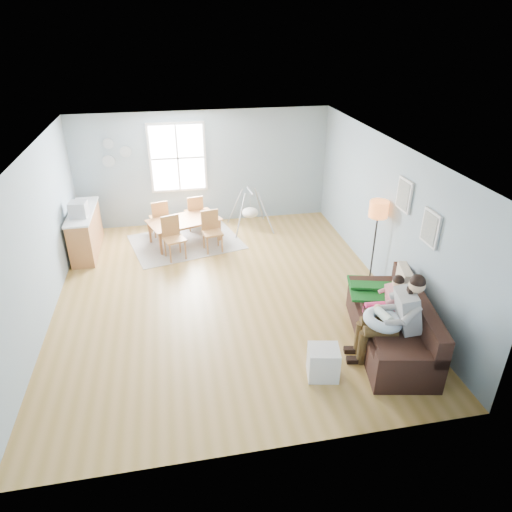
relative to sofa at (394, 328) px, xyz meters
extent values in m
cube|color=olive|center=(-2.39, 1.94, -0.35)|extent=(8.40, 9.40, 0.08)
cube|color=silver|center=(-2.39, 1.94, 2.69)|extent=(8.40, 9.40, 0.60)
cube|color=#8195A9|center=(-2.39, 6.60, 1.04)|extent=(8.40, 0.08, 3.90)
cube|color=#8195A9|center=(-2.39, -2.72, 1.04)|extent=(8.40, 0.08, 3.90)
cube|color=#8195A9|center=(1.77, 1.94, 1.04)|extent=(0.08, 9.40, 3.90)
cube|color=silver|center=(-2.99, 5.41, 1.34)|extent=(1.32, 0.06, 1.62)
cube|color=white|center=(-2.99, 5.38, 1.34)|extent=(1.20, 0.02, 1.50)
cube|color=silver|center=(-2.99, 5.37, 1.34)|extent=(1.20, 0.03, 0.04)
cube|color=silver|center=(-2.99, 5.37, 1.34)|extent=(0.04, 0.03, 1.50)
cube|color=silver|center=(0.58, 0.44, 1.44)|extent=(0.04, 0.44, 0.54)
cube|color=slate|center=(0.55, 0.44, 1.44)|extent=(0.01, 0.36, 0.46)
cube|color=silver|center=(0.58, 1.34, 1.64)|extent=(0.04, 0.44, 0.54)
cube|color=slate|center=(0.55, 1.34, 1.64)|extent=(0.01, 0.36, 0.46)
cylinder|color=#8897A3|center=(-4.49, 5.41, 1.74)|extent=(0.24, 0.02, 0.24)
cylinder|color=#8897A3|center=(-4.14, 5.41, 1.54)|extent=(0.26, 0.02, 0.26)
cylinder|color=#8897A3|center=(-4.54, 5.41, 1.34)|extent=(0.28, 0.02, 0.28)
cube|color=black|center=(-0.06, 0.01, -0.09)|extent=(1.34, 2.32, 0.44)
cube|color=black|center=(0.29, -0.06, 0.35)|extent=(0.62, 2.18, 0.45)
cube|color=black|center=(-0.25, -0.96, 0.21)|extent=(0.96, 0.38, 0.17)
cube|color=black|center=(0.13, 0.98, 0.21)|extent=(0.96, 0.38, 0.17)
cube|color=#145B14|center=(0.06, 0.73, 0.25)|extent=(1.17, 1.03, 0.04)
cube|color=#C1AD93|center=(0.33, 0.52, 0.48)|extent=(0.26, 0.52, 0.50)
cube|color=gray|center=(-0.03, -0.31, 0.54)|extent=(0.45, 0.52, 0.63)
sphere|color=#EBBB90|center=(0.03, -0.32, 0.96)|extent=(0.23, 0.23, 0.23)
sphere|color=black|center=(0.03, -0.32, 1.01)|extent=(0.22, 0.22, 0.22)
cylinder|color=#3B2A15|center=(-0.42, -0.35, 0.25)|extent=(0.51, 0.26, 0.17)
cylinder|color=#3B2A15|center=(-0.38, -0.13, 0.25)|extent=(0.51, 0.26, 0.17)
cylinder|color=#3B2A15|center=(-0.65, -0.31, -0.04)|extent=(0.14, 0.14, 0.54)
cylinder|color=#3B2A15|center=(-0.60, -0.08, -0.04)|extent=(0.14, 0.14, 0.54)
cube|color=black|center=(-0.73, -0.29, -0.27)|extent=(0.27, 0.15, 0.08)
cube|color=black|center=(-0.69, -0.07, -0.27)|extent=(0.27, 0.15, 0.08)
torus|color=#A7C2D1|center=(-0.36, -0.25, 0.37)|extent=(0.66, 0.64, 0.23)
cylinder|color=white|center=(-0.36, -0.25, 0.45)|extent=(0.19, 0.32, 0.13)
sphere|color=#EBBB90|center=(-0.37, -0.08, 0.47)|extent=(0.11, 0.11, 0.11)
cube|color=silver|center=(0.03, 0.22, 0.42)|extent=(0.26, 0.29, 0.39)
sphere|color=#EBBB90|center=(0.06, 0.22, 0.68)|extent=(0.18, 0.18, 0.18)
sphere|color=black|center=(0.06, 0.22, 0.71)|extent=(0.18, 0.18, 0.18)
cylinder|color=#F73C81|center=(-0.23, 0.16, 0.25)|extent=(0.32, 0.12, 0.10)
cylinder|color=#F73C81|center=(-0.22, 0.31, 0.25)|extent=(0.32, 0.12, 0.10)
cylinder|color=#F73C81|center=(-0.37, 0.17, 0.07)|extent=(0.08, 0.08, 0.32)
cylinder|color=#F73C81|center=(-0.36, 0.32, 0.07)|extent=(0.08, 0.08, 0.32)
cylinder|color=black|center=(0.41, 1.84, -0.30)|extent=(0.29, 0.29, 0.03)
cylinder|color=black|center=(0.41, 1.84, 0.42)|extent=(0.03, 0.03, 1.47)
cylinder|color=orange|center=(0.41, 1.84, 1.21)|extent=(0.34, 0.34, 0.29)
cube|color=silver|center=(-1.30, -0.47, -0.08)|extent=(0.49, 0.46, 0.47)
cube|color=black|center=(-1.48, -0.43, -0.08)|extent=(0.09, 0.32, 0.38)
cube|color=gray|center=(-2.97, 4.29, -0.31)|extent=(2.69, 2.28, 0.01)
imported|color=brown|center=(-2.97, 4.29, -0.04)|extent=(1.75, 1.33, 0.54)
cube|color=olive|center=(-3.23, 3.56, 0.13)|extent=(0.52, 0.52, 0.04)
cube|color=olive|center=(-3.28, 3.73, 0.37)|extent=(0.38, 0.16, 0.45)
cylinder|color=olive|center=(-3.33, 3.35, -0.09)|extent=(0.04, 0.04, 0.44)
cylinder|color=olive|center=(-3.02, 3.45, -0.09)|extent=(0.04, 0.04, 0.44)
cylinder|color=olive|center=(-3.44, 3.66, -0.09)|extent=(0.04, 0.04, 0.44)
cylinder|color=olive|center=(-3.12, 3.77, -0.09)|extent=(0.04, 0.04, 0.44)
cube|color=olive|center=(-2.41, 3.76, 0.12)|extent=(0.46, 0.46, 0.04)
cube|color=olive|center=(-2.44, 3.93, 0.35)|extent=(0.38, 0.10, 0.44)
cylinder|color=olive|center=(-2.54, 3.57, -0.10)|extent=(0.04, 0.04, 0.43)
cylinder|color=olive|center=(-2.22, 3.62, -0.10)|extent=(0.04, 0.04, 0.43)
cylinder|color=olive|center=(-2.59, 3.89, -0.10)|extent=(0.04, 0.04, 0.43)
cylinder|color=olive|center=(-2.27, 3.94, -0.10)|extent=(0.04, 0.04, 0.43)
cube|color=olive|center=(-3.54, 4.83, 0.11)|extent=(0.48, 0.48, 0.04)
cube|color=olive|center=(-3.49, 4.65, 0.35)|extent=(0.37, 0.13, 0.43)
cylinder|color=olive|center=(-3.42, 5.02, -0.10)|extent=(0.04, 0.04, 0.42)
cylinder|color=olive|center=(-3.73, 4.94, -0.10)|extent=(0.04, 0.04, 0.42)
cylinder|color=olive|center=(-3.34, 4.71, -0.10)|extent=(0.04, 0.04, 0.42)
cylinder|color=olive|center=(-3.65, 4.63, -0.10)|extent=(0.04, 0.04, 0.42)
cube|color=olive|center=(-2.72, 5.03, 0.11)|extent=(0.46, 0.46, 0.04)
cube|color=olive|center=(-2.68, 4.85, 0.34)|extent=(0.37, 0.11, 0.43)
cylinder|color=olive|center=(-2.60, 5.22, -0.10)|extent=(0.04, 0.04, 0.42)
cylinder|color=olive|center=(-2.91, 5.15, -0.10)|extent=(0.04, 0.04, 0.42)
cylinder|color=olive|center=(-2.53, 4.91, -0.10)|extent=(0.04, 0.04, 0.42)
cylinder|color=olive|center=(-2.84, 4.84, -0.10)|extent=(0.04, 0.04, 0.42)
cube|color=brown|center=(-5.09, 4.25, 0.15)|extent=(0.46, 1.66, 0.92)
cube|color=silver|center=(-5.09, 4.25, 0.62)|extent=(0.50, 1.69, 0.04)
cube|color=#A2A2A7|center=(-5.07, 3.93, 0.79)|extent=(0.37, 0.35, 0.32)
cube|color=black|center=(-5.23, 3.95, 0.79)|extent=(0.05, 0.26, 0.22)
cylinder|color=#A2A2A7|center=(-1.40, 4.76, 0.65)|extent=(0.07, 0.55, 0.04)
ellipsoid|color=beige|center=(-1.40, 4.76, 0.10)|extent=(0.39, 0.39, 0.24)
cylinder|color=#A2A2A7|center=(-1.40, 4.76, 0.37)|extent=(0.01, 0.01, 0.44)
cylinder|color=#A2A2A7|center=(-1.68, 4.43, 0.18)|extent=(0.32, 0.37, 0.96)
cylinder|color=#A2A2A7|center=(-1.07, 4.47, 0.18)|extent=(0.35, 0.33, 0.96)
cylinder|color=#A2A2A7|center=(-1.72, 5.04, 0.18)|extent=(0.35, 0.33, 0.96)
cylinder|color=#A2A2A7|center=(-1.12, 5.08, 0.18)|extent=(0.32, 0.37, 0.96)
camera|label=1|loc=(-3.16, -5.19, 4.24)|focal=32.00mm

